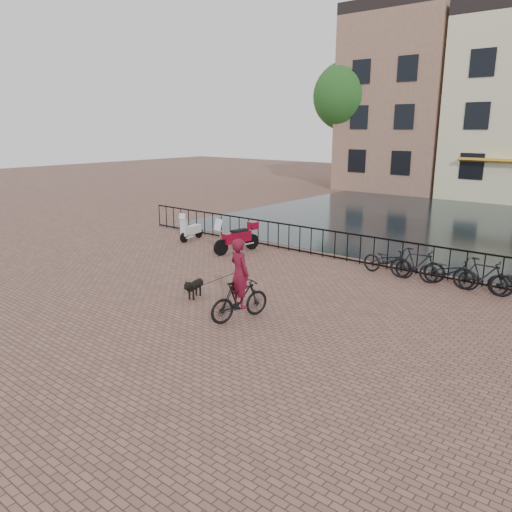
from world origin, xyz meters
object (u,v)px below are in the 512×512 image
Objects in this scene: scooter at (191,225)px; motorcycle at (237,234)px; dog at (195,288)px; cyclist at (240,284)px.

motorcycle is at bearing -17.85° from scooter.
scooter is (-5.34, 4.94, 0.33)m from dog.
scooter reaches higher than dog.
cyclist is 2.14m from dog.
cyclist is 6.74m from motorcycle.
cyclist reaches higher than motorcycle.
cyclist is at bearing -37.69° from motorcycle.
motorcycle is (-2.51, 4.58, 0.41)m from dog.
motorcycle is at bearing 101.96° from dog.
motorcycle is 2.86m from scooter.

